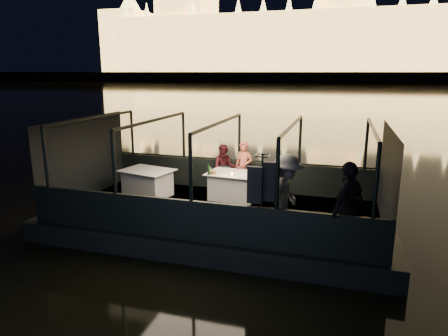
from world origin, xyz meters
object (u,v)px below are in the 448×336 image
(chair_port_right, at_px, (245,180))
(passenger_dark, at_px, (348,211))
(dining_table_aft, at_px, (148,183))
(person_woman_coral, at_px, (244,168))
(dining_table_central, at_px, (234,186))
(passenger_stripe, at_px, (285,202))
(wine_bottle, at_px, (209,170))
(person_man_maroon, at_px, (224,167))
(chair_port_left, at_px, (223,179))
(coat_stand, at_px, (262,203))

(chair_port_right, relative_size, passenger_dark, 0.45)
(dining_table_aft, xyz_separation_m, person_woman_coral, (2.61, 1.11, 0.36))
(dining_table_central, relative_size, person_woman_coral, 0.94)
(dining_table_aft, height_order, passenger_dark, passenger_dark)
(passenger_stripe, distance_m, wine_bottle, 3.10)
(person_woman_coral, bearing_deg, chair_port_right, -50.87)
(dining_table_aft, height_order, person_woman_coral, person_woman_coral)
(dining_table_central, relative_size, person_man_maroon, 1.02)
(person_woman_coral, distance_m, person_man_maroon, 0.60)
(dining_table_aft, height_order, chair_port_right, chair_port_right)
(person_man_maroon, bearing_deg, passenger_stripe, -62.47)
(chair_port_left, relative_size, passenger_dark, 0.43)
(dining_table_central, xyz_separation_m, passenger_dark, (3.06, -2.64, 0.47))
(chair_port_right, relative_size, wine_bottle, 2.65)
(dining_table_central, bearing_deg, dining_table_aft, -171.01)
(chair_port_right, distance_m, person_woman_coral, 0.41)
(dining_table_central, distance_m, person_woman_coral, 0.82)
(chair_port_right, relative_size, person_woman_coral, 0.54)
(chair_port_right, bearing_deg, chair_port_left, -157.94)
(coat_stand, relative_size, person_woman_coral, 1.27)
(chair_port_left, height_order, person_man_maroon, person_man_maroon)
(person_woman_coral, xyz_separation_m, person_man_maroon, (-0.60, -0.00, 0.00))
(passenger_dark, height_order, wine_bottle, passenger_dark)
(person_woman_coral, bearing_deg, wine_bottle, -106.95)
(person_man_maroon, height_order, passenger_stripe, passenger_stripe)
(dining_table_aft, distance_m, chair_port_right, 2.86)
(wine_bottle, bearing_deg, person_woman_coral, 57.97)
(dining_table_central, xyz_separation_m, person_woman_coral, (0.11, 0.72, 0.36))
(dining_table_central, distance_m, passenger_dark, 4.07)
(coat_stand, bearing_deg, person_man_maroon, 117.78)
(passenger_dark, bearing_deg, chair_port_left, -103.56)
(chair_port_left, distance_m, coat_stand, 3.73)
(passenger_dark, bearing_deg, passenger_stripe, -73.71)
(person_woman_coral, xyz_separation_m, passenger_stripe, (1.68, -3.10, 0.10))
(chair_port_right, relative_size, passenger_stripe, 0.44)
(coat_stand, height_order, wine_bottle, coat_stand)
(dining_table_aft, xyz_separation_m, passenger_stripe, (4.29, -1.99, 0.47))
(passenger_stripe, bearing_deg, wine_bottle, 58.91)
(person_man_maroon, bearing_deg, person_woman_coral, -8.85)
(passenger_stripe, bearing_deg, person_woman_coral, 36.70)
(chair_port_left, distance_m, person_man_maroon, 0.41)
(person_woman_coral, height_order, passenger_stripe, passenger_stripe)
(dining_table_central, xyz_separation_m, person_man_maroon, (-0.49, 0.72, 0.36))
(passenger_dark, xyz_separation_m, wine_bottle, (-3.66, 2.22, 0.06))
(dining_table_central, distance_m, passenger_stripe, 3.02)
(passenger_stripe, bearing_deg, chair_port_left, 46.46)
(chair_port_right, xyz_separation_m, passenger_stripe, (1.57, -2.84, 0.40))
(person_woman_coral, bearing_deg, passenger_stripe, -46.42)
(person_man_maroon, distance_m, wine_bottle, 1.16)
(chair_port_left, relative_size, wine_bottle, 2.53)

